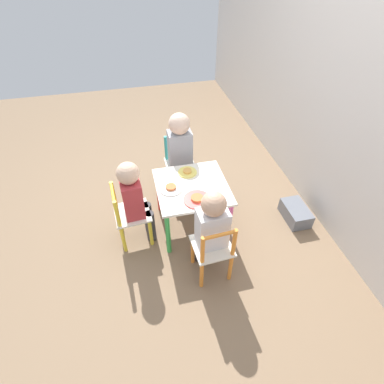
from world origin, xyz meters
name	(u,v)px	position (x,y,z in m)	size (l,w,h in m)	color
ground_plane	(192,224)	(0.00, 0.00, 0.00)	(6.00, 6.00, 0.00)	#7F664C
house_wall	(364,56)	(0.00, 1.12, 1.30)	(6.00, 0.06, 2.60)	silver
kids_table	(192,192)	(0.00, 0.00, 0.37)	(0.54, 0.54, 0.43)	silver
chair_orange	(213,250)	(0.50, 0.03, 0.26)	(0.28, 0.28, 0.53)	silver
chair_teal	(180,165)	(-0.50, 0.00, 0.26)	(0.26, 0.26, 0.53)	silver
chair_yellow	(130,216)	(0.04, -0.50, 0.26)	(0.28, 0.28, 0.53)	silver
child_right	(211,226)	(0.44, 0.03, 0.45)	(0.22, 0.21, 0.75)	#38383D
child_left	(180,148)	(-0.44, 0.00, 0.49)	(0.22, 0.20, 0.80)	#4C608E
child_front	(135,196)	(0.04, -0.44, 0.45)	(0.21, 0.22, 0.75)	#38383D
plate_right	(197,199)	(0.16, 0.00, 0.44)	(0.20, 0.20, 0.03)	#E54C47
plate_left	(187,172)	(-0.16, 0.00, 0.44)	(0.15, 0.15, 0.03)	#EADB66
plate_front	(171,188)	(0.00, -0.16, 0.44)	(0.17, 0.17, 0.03)	white
storage_bin	(296,213)	(0.14, 0.89, 0.06)	(0.29, 0.18, 0.13)	slate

